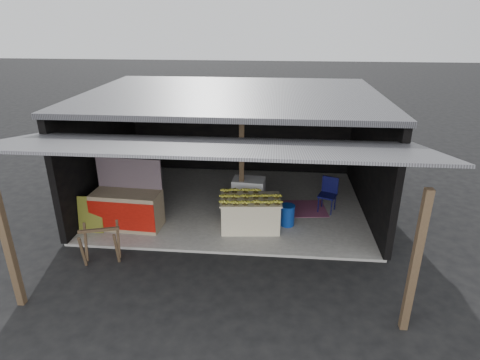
# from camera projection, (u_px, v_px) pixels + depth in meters

# --- Properties ---
(ground) EXTENTS (80.00, 80.00, 0.00)m
(ground) POSITION_uv_depth(u_px,v_px,m) (220.00, 254.00, 8.63)
(ground) COLOR black
(ground) RESTS_ON ground
(concrete_slab) EXTENTS (7.00, 5.00, 0.06)m
(concrete_slab) POSITION_uv_depth(u_px,v_px,m) (233.00, 203.00, 10.92)
(concrete_slab) COLOR gray
(concrete_slab) RESTS_ON ground
(shophouse) EXTENTS (7.40, 7.29, 3.02)m
(shophouse) POSITION_uv_depth(u_px,v_px,m) (233.00, 126.00, 10.43)
(shophouse) COLOR black
(shophouse) RESTS_ON ground
(banana_table) EXTENTS (1.48, 0.99, 0.77)m
(banana_table) POSITION_uv_depth(u_px,v_px,m) (250.00, 213.00, 9.43)
(banana_table) COLOR white
(banana_table) RESTS_ON concrete_slab
(banana_pile) EXTENTS (1.35, 0.89, 0.15)m
(banana_pile) POSITION_uv_depth(u_px,v_px,m) (251.00, 196.00, 9.26)
(banana_pile) COLOR yellow
(banana_pile) RESTS_ON banana_table
(white_crate) EXTENTS (0.84, 0.61, 0.89)m
(white_crate) POSITION_uv_depth(u_px,v_px,m) (249.00, 195.00, 10.25)
(white_crate) COLOR white
(white_crate) RESTS_ON concrete_slab
(neighbor_stall) EXTENTS (1.62, 0.80, 1.63)m
(neighbor_stall) POSITION_uv_depth(u_px,v_px,m) (128.00, 208.00, 9.47)
(neighbor_stall) COLOR #998466
(neighbor_stall) RESTS_ON concrete_slab
(green_signboard) EXTENTS (0.58, 0.18, 0.86)m
(green_signboard) POSITION_uv_depth(u_px,v_px,m) (90.00, 215.00, 9.27)
(green_signboard) COLOR black
(green_signboard) RESTS_ON concrete_slab
(sawhorse) EXTENTS (0.87, 0.86, 0.79)m
(sawhorse) POSITION_uv_depth(u_px,v_px,m) (100.00, 241.00, 8.17)
(sawhorse) COLOR #4B3925
(sawhorse) RESTS_ON ground
(water_barrel) EXTENTS (0.33, 0.33, 0.49)m
(water_barrel) POSITION_uv_depth(u_px,v_px,m) (287.00, 216.00, 9.63)
(water_barrel) COLOR #0D3697
(water_barrel) RESTS_ON concrete_slab
(plastic_chair) EXTENTS (0.55, 0.55, 0.89)m
(plastic_chair) POSITION_uv_depth(u_px,v_px,m) (329.00, 191.00, 10.28)
(plastic_chair) COLOR #0B0C3E
(plastic_chair) RESTS_ON concrete_slab
(magenta_rug) EXTENTS (1.60, 1.15, 0.01)m
(magenta_rug) POSITION_uv_depth(u_px,v_px,m) (297.00, 209.00, 10.53)
(magenta_rug) COLOR #721951
(magenta_rug) RESTS_ON concrete_slab
(picture_frames) EXTENTS (1.62, 0.04, 0.46)m
(picture_frames) POSITION_uv_depth(u_px,v_px,m) (235.00, 114.00, 12.42)
(picture_frames) COLOR black
(picture_frames) RESTS_ON shophouse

